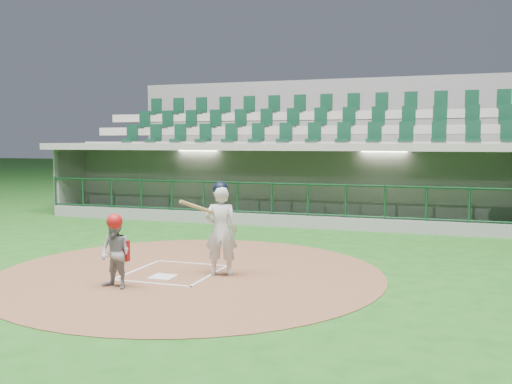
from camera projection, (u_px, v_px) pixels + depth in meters
ground at (180, 270)px, 10.91m from camera, size 120.00×120.00×0.00m
dirt_circle at (190, 273)px, 10.63m from camera, size 7.20×7.20×0.01m
home_plate at (163, 277)px, 10.25m from camera, size 0.43×0.43×0.02m
batter_box_chalk at (173, 272)px, 10.63m from camera, size 1.55×1.80×0.01m
dugout_structure at (292, 188)px, 18.17m from camera, size 16.40×3.70×3.00m
seating_deck at (311, 170)px, 21.08m from camera, size 17.00×6.72×5.15m
batter at (221, 228)px, 10.36m from camera, size 0.88×0.91×1.72m
catcher at (115, 252)px, 9.46m from camera, size 0.65×0.55×1.25m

